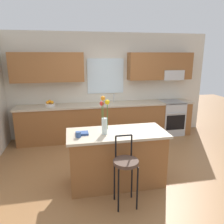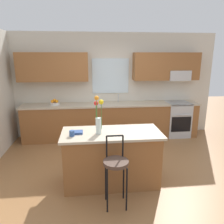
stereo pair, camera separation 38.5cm
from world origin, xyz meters
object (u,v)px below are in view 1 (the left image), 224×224
at_px(bar_stool_near, 126,165).
at_px(mug_ceramic, 78,134).
at_px(cookbook, 82,133).
at_px(fruit_bowl_oranges, 50,104).
at_px(kitchen_island, 117,158).
at_px(flower_vase, 104,117).
at_px(oven_range, 171,117).

relative_size(bar_stool_near, mug_ceramic, 11.58).
distance_m(cookbook, fruit_bowl_oranges, 2.22).
bearing_deg(fruit_bowl_oranges, bar_stool_near, -66.05).
xyz_separation_m(kitchen_island, bar_stool_near, (-0.00, -0.58, 0.17)).
bearing_deg(fruit_bowl_oranges, mug_ceramic, -75.50).
xyz_separation_m(flower_vase, cookbook, (-0.35, 0.05, -0.26)).
bearing_deg(bar_stool_near, flower_vase, 111.33).
height_order(bar_stool_near, fruit_bowl_oranges, fruit_bowl_oranges).
bearing_deg(mug_ceramic, bar_stool_near, -36.95).
relative_size(flower_vase, cookbook, 3.10).
relative_size(bar_stool_near, fruit_bowl_oranges, 4.34).
xyz_separation_m(bar_stool_near, flower_vase, (-0.21, 0.54, 0.56)).
relative_size(oven_range, mug_ceramic, 10.22).
bearing_deg(flower_vase, cookbook, 171.57).
xyz_separation_m(flower_vase, mug_ceramic, (-0.42, -0.07, -0.23)).
bearing_deg(flower_vase, fruit_bowl_oranges, 114.58).
bearing_deg(oven_range, cookbook, -140.80).
bearing_deg(fruit_bowl_oranges, flower_vase, -65.42).
xyz_separation_m(mug_ceramic, fruit_bowl_oranges, (-0.58, 2.25, 0.01)).
height_order(oven_range, bar_stool_near, bar_stool_near).
bearing_deg(fruit_bowl_oranges, kitchen_island, -60.51).
bearing_deg(kitchen_island, oven_range, 46.36).
bearing_deg(oven_range, flower_vase, -135.90).
bearing_deg(cookbook, fruit_bowl_oranges, 106.83).
height_order(oven_range, mug_ceramic, mug_ceramic).
height_order(bar_stool_near, mug_ceramic, bar_stool_near).
xyz_separation_m(kitchen_island, fruit_bowl_oranges, (-1.21, 2.13, 0.51)).
bearing_deg(kitchen_island, bar_stool_near, -90.00).
height_order(bar_stool_near, cookbook, bar_stool_near).
xyz_separation_m(kitchen_island, flower_vase, (-0.21, -0.04, 0.73)).
relative_size(kitchen_island, flower_vase, 2.62).
height_order(oven_range, kitchen_island, same).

